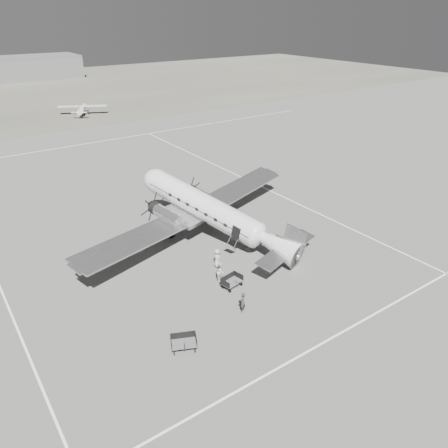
{
  "coord_description": "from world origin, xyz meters",
  "views": [
    {
      "loc": [
        -19.88,
        -28.12,
        19.22
      ],
      "look_at": [
        -0.11,
        0.13,
        2.2
      ],
      "focal_mm": 35.0,
      "sensor_mm": 36.0,
      "label": 1
    }
  ],
  "objects_px": {
    "baggage_cart_far": "(184,343)",
    "ground_crew": "(243,302)",
    "hangar_main": "(5,69)",
    "baggage_cart_near": "(232,282)",
    "passenger": "(217,258)",
    "light_plane_right": "(82,110)",
    "ramp_agent": "(220,272)",
    "dc3_airliner": "(211,213)"
  },
  "relations": [
    {
      "from": "hangar_main",
      "to": "dc3_airliner",
      "type": "height_order",
      "value": "hangar_main"
    },
    {
      "from": "baggage_cart_far",
      "to": "passenger",
      "type": "bearing_deg",
      "value": 68.09
    },
    {
      "from": "baggage_cart_far",
      "to": "passenger",
      "type": "xyz_separation_m",
      "value": [
        7.24,
        6.94,
        0.32
      ]
    },
    {
      "from": "light_plane_right",
      "to": "passenger",
      "type": "xyz_separation_m",
      "value": [
        -10.28,
        -63.39,
        -0.21
      ]
    },
    {
      "from": "baggage_cart_near",
      "to": "baggage_cart_far",
      "type": "distance_m",
      "value": 7.52
    },
    {
      "from": "baggage_cart_far",
      "to": "ramp_agent",
      "type": "distance_m",
      "value": 8.1
    },
    {
      "from": "light_plane_right",
      "to": "ground_crew",
      "type": "xyz_separation_m",
      "value": [
        -12.18,
        -69.38,
        -0.24
      ]
    },
    {
      "from": "baggage_cart_far",
      "to": "baggage_cart_near",
      "type": "bearing_deg",
      "value": 54.72
    },
    {
      "from": "baggage_cart_near",
      "to": "baggage_cart_far",
      "type": "xyz_separation_m",
      "value": [
        -6.48,
        -3.81,
        0.01
      ]
    },
    {
      "from": "baggage_cart_far",
      "to": "ground_crew",
      "type": "height_order",
      "value": "ground_crew"
    },
    {
      "from": "light_plane_right",
      "to": "baggage_cart_far",
      "type": "height_order",
      "value": "light_plane_right"
    },
    {
      "from": "hangar_main",
      "to": "dc3_airliner",
      "type": "xyz_separation_m",
      "value": [
        -5.11,
        -117.87,
        -0.74
      ]
    },
    {
      "from": "ground_crew",
      "to": "dc3_airliner",
      "type": "bearing_deg",
      "value": -147.95
    },
    {
      "from": "baggage_cart_near",
      "to": "light_plane_right",
      "type": "bearing_deg",
      "value": 69.75
    },
    {
      "from": "baggage_cart_far",
      "to": "ramp_agent",
      "type": "bearing_deg",
      "value": 63.36
    },
    {
      "from": "hangar_main",
      "to": "passenger",
      "type": "distance_m",
      "value": 122.68
    },
    {
      "from": "dc3_airliner",
      "to": "light_plane_right",
      "type": "xyz_separation_m",
      "value": [
        7.8,
        58.85,
        -1.55
      ]
    },
    {
      "from": "passenger",
      "to": "baggage_cart_far",
      "type": "bearing_deg",
      "value": 145.27
    },
    {
      "from": "light_plane_right",
      "to": "baggage_cart_far",
      "type": "relative_size",
      "value": 5.73
    },
    {
      "from": "ramp_agent",
      "to": "ground_crew",
      "type": "bearing_deg",
      "value": -159.75
    },
    {
      "from": "ground_crew",
      "to": "passenger",
      "type": "relative_size",
      "value": 0.96
    },
    {
      "from": "light_plane_right",
      "to": "baggage_cart_near",
      "type": "relative_size",
      "value": 5.87
    },
    {
      "from": "passenger",
      "to": "baggage_cart_near",
      "type": "bearing_deg",
      "value": 177.83
    },
    {
      "from": "ground_crew",
      "to": "passenger",
      "type": "height_order",
      "value": "passenger"
    },
    {
      "from": "baggage_cart_near",
      "to": "ramp_agent",
      "type": "bearing_deg",
      "value": 87.95
    },
    {
      "from": "baggage_cart_near",
      "to": "ground_crew",
      "type": "bearing_deg",
      "value": -122.65
    },
    {
      "from": "hangar_main",
      "to": "baggage_cart_far",
      "type": "distance_m",
      "value": 130.24
    },
    {
      "from": "hangar_main",
      "to": "baggage_cart_near",
      "type": "bearing_deg",
      "value": -93.8
    },
    {
      "from": "hangar_main",
      "to": "ramp_agent",
      "type": "distance_m",
      "value": 124.58
    },
    {
      "from": "ramp_agent",
      "to": "passenger",
      "type": "xyz_separation_m",
      "value": [
        0.96,
        1.85,
        -0.0
      ]
    },
    {
      "from": "light_plane_right",
      "to": "passenger",
      "type": "height_order",
      "value": "light_plane_right"
    },
    {
      "from": "dc3_airliner",
      "to": "ramp_agent",
      "type": "height_order",
      "value": "dc3_airliner"
    },
    {
      "from": "baggage_cart_far",
      "to": "ground_crew",
      "type": "xyz_separation_m",
      "value": [
        5.34,
        0.96,
        0.29
      ]
    },
    {
      "from": "baggage_cart_far",
      "to": "ground_crew",
      "type": "relative_size",
      "value": 1.1
    },
    {
      "from": "ground_crew",
      "to": "passenger",
      "type": "xyz_separation_m",
      "value": [
        1.9,
        5.98,
        0.03
      ]
    },
    {
      "from": "baggage_cart_near",
      "to": "hangar_main",
      "type": "bearing_deg",
      "value": 75.37
    },
    {
      "from": "ground_crew",
      "to": "ramp_agent",
      "type": "distance_m",
      "value": 4.24
    },
    {
      "from": "dc3_airliner",
      "to": "hangar_main",
      "type": "bearing_deg",
      "value": 70.08
    },
    {
      "from": "hangar_main",
      "to": "ground_crew",
      "type": "bearing_deg",
      "value": -94.22
    },
    {
      "from": "passenger",
      "to": "hangar_main",
      "type": "bearing_deg",
      "value": 7.94
    },
    {
      "from": "dc3_airliner",
      "to": "ground_crew",
      "type": "xyz_separation_m",
      "value": [
        -4.37,
        -10.53,
        -1.79
      ]
    },
    {
      "from": "hangar_main",
      "to": "dc3_airliner",
      "type": "relative_size",
      "value": 1.56
    }
  ]
}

